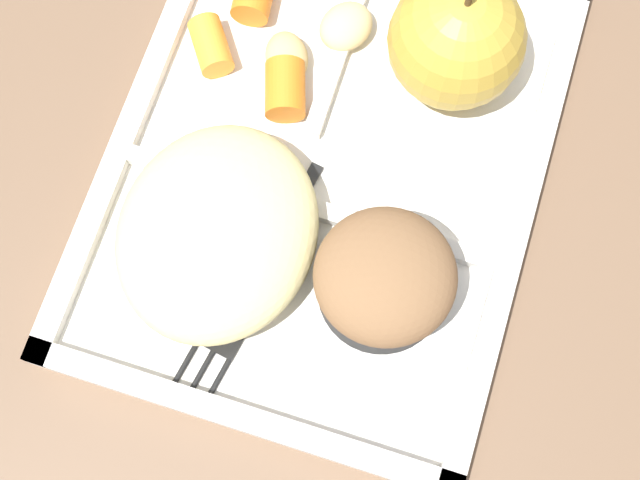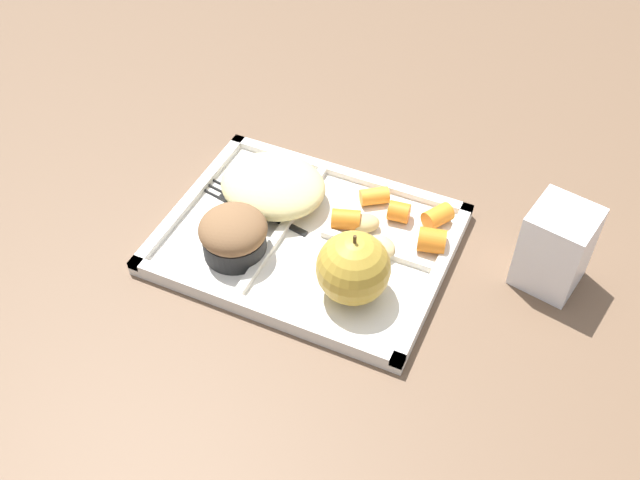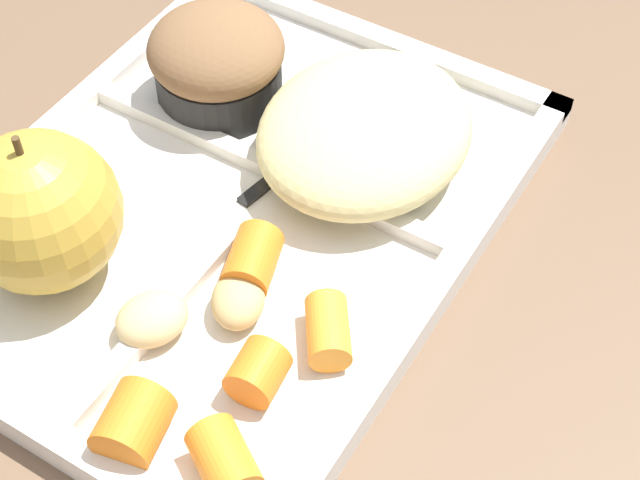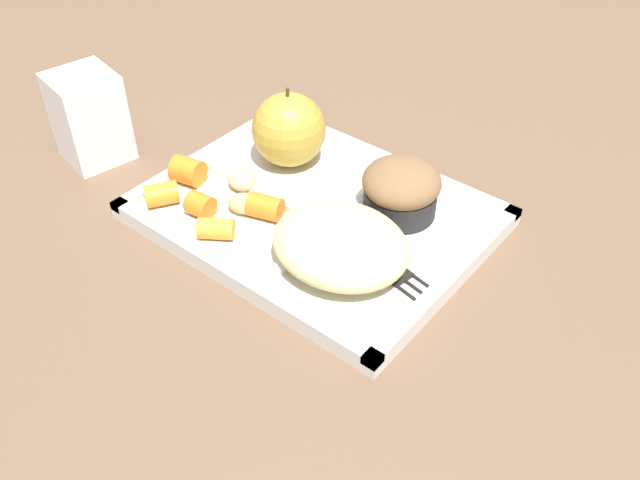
% 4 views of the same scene
% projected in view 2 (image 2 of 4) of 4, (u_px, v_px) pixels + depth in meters
% --- Properties ---
extents(ground, '(6.00, 6.00, 0.00)m').
position_uv_depth(ground, '(307.00, 244.00, 0.85)').
color(ground, brown).
extents(lunch_tray, '(0.32, 0.25, 0.02)m').
position_uv_depth(lunch_tray, '(307.00, 240.00, 0.85)').
color(lunch_tray, silver).
rests_on(lunch_tray, ground).
extents(green_apple, '(0.08, 0.08, 0.09)m').
position_uv_depth(green_apple, '(353.00, 268.00, 0.76)').
color(green_apple, '#B79333').
rests_on(green_apple, lunch_tray).
extents(bran_muffin, '(0.08, 0.08, 0.06)m').
position_uv_depth(bran_muffin, '(234.00, 235.00, 0.81)').
color(bran_muffin, black).
rests_on(bran_muffin, lunch_tray).
extents(carrot_slice_back, '(0.04, 0.04, 0.02)m').
position_uv_depth(carrot_slice_back, '(374.00, 196.00, 0.88)').
color(carrot_slice_back, orange).
rests_on(carrot_slice_back, lunch_tray).
extents(carrot_slice_tilted, '(0.03, 0.03, 0.02)m').
position_uv_depth(carrot_slice_tilted, '(399.00, 212.00, 0.86)').
color(carrot_slice_tilted, orange).
rests_on(carrot_slice_tilted, lunch_tray).
extents(carrot_slice_large, '(0.04, 0.03, 0.03)m').
position_uv_depth(carrot_slice_large, '(432.00, 241.00, 0.82)').
color(carrot_slice_large, orange).
rests_on(carrot_slice_large, lunch_tray).
extents(carrot_slice_center, '(0.04, 0.04, 0.02)m').
position_uv_depth(carrot_slice_center, '(438.00, 216.00, 0.85)').
color(carrot_slice_center, orange).
rests_on(carrot_slice_center, lunch_tray).
extents(carrot_slice_diagonal, '(0.04, 0.03, 0.02)m').
position_uv_depth(carrot_slice_diagonal, '(346.00, 219.00, 0.85)').
color(carrot_slice_diagonal, orange).
rests_on(carrot_slice_diagonal, lunch_tray).
extents(potato_chunk_wedge, '(0.04, 0.04, 0.02)m').
position_uv_depth(potato_chunk_wedge, '(365.00, 223.00, 0.85)').
color(potato_chunk_wedge, tan).
rests_on(potato_chunk_wedge, lunch_tray).
extents(potato_chunk_golden, '(0.04, 0.04, 0.02)m').
position_uv_depth(potato_chunk_golden, '(381.00, 247.00, 0.82)').
color(potato_chunk_golden, tan).
rests_on(potato_chunk_golden, lunch_tray).
extents(egg_noodle_pile, '(0.13, 0.11, 0.04)m').
position_uv_depth(egg_noodle_pile, '(273.00, 186.00, 0.87)').
color(egg_noodle_pile, '#D6C684').
rests_on(egg_noodle_pile, lunch_tray).
extents(meatball_center, '(0.03, 0.03, 0.03)m').
position_uv_depth(meatball_center, '(246.00, 194.00, 0.87)').
color(meatball_center, '#755B4C').
rests_on(meatball_center, lunch_tray).
extents(meatball_front, '(0.03, 0.03, 0.03)m').
position_uv_depth(meatball_front, '(293.00, 189.00, 0.88)').
color(meatball_front, brown).
rests_on(meatball_front, lunch_tray).
extents(plastic_fork, '(0.15, 0.04, 0.00)m').
position_uv_depth(plastic_fork, '(246.00, 204.00, 0.88)').
color(plastic_fork, black).
rests_on(plastic_fork, lunch_tray).
extents(milk_carton, '(0.08, 0.08, 0.10)m').
position_uv_depth(milk_carton, '(556.00, 247.00, 0.78)').
color(milk_carton, white).
rests_on(milk_carton, ground).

